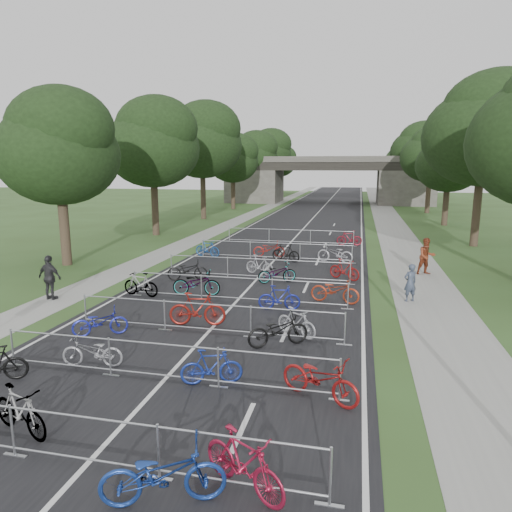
{
  "coord_description": "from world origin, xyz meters",
  "views": [
    {
      "loc": [
        4.87,
        -6.81,
        5.61
      ],
      "look_at": [
        -0.16,
        15.5,
        1.1
      ],
      "focal_mm": 32.0,
      "sensor_mm": 36.0,
      "label": 1
    }
  ],
  "objects_px": {
    "bike_2": "(163,474)",
    "pedestrian_a": "(410,283)",
    "pedestrian_b": "(426,256)",
    "overpass_bridge": "(328,180)",
    "pedestrian_c": "(50,278)",
    "bike_1": "(20,411)"
  },
  "relations": [
    {
      "from": "bike_2",
      "to": "pedestrian_a",
      "type": "height_order",
      "value": "pedestrian_a"
    },
    {
      "from": "bike_1",
      "to": "pedestrian_b",
      "type": "relative_size",
      "value": 0.92
    },
    {
      "from": "overpass_bridge",
      "to": "pedestrian_a",
      "type": "xyz_separation_m",
      "value": [
        7.11,
        -52.3,
        -2.73
      ]
    },
    {
      "from": "bike_2",
      "to": "pedestrian_b",
      "type": "relative_size",
      "value": 1.1
    },
    {
      "from": "pedestrian_a",
      "to": "bike_1",
      "type": "bearing_deg",
      "value": 25.39
    },
    {
      "from": "pedestrian_a",
      "to": "pedestrian_c",
      "type": "xyz_separation_m",
      "value": [
        -14.92,
        -3.1,
        0.16
      ]
    },
    {
      "from": "pedestrian_b",
      "to": "overpass_bridge",
      "type": "bearing_deg",
      "value": 80.97
    },
    {
      "from": "overpass_bridge",
      "to": "pedestrian_b",
      "type": "relative_size",
      "value": 16.07
    },
    {
      "from": "bike_1",
      "to": "pedestrian_c",
      "type": "height_order",
      "value": "pedestrian_c"
    },
    {
      "from": "pedestrian_b",
      "to": "bike_1",
      "type": "bearing_deg",
      "value": -140.09
    },
    {
      "from": "bike_1",
      "to": "bike_2",
      "type": "bearing_deg",
      "value": -88.98
    },
    {
      "from": "pedestrian_b",
      "to": "pedestrian_a",
      "type": "bearing_deg",
      "value": -123.3
    },
    {
      "from": "overpass_bridge",
      "to": "pedestrian_c",
      "type": "distance_m",
      "value": 56.0
    },
    {
      "from": "bike_1",
      "to": "overpass_bridge",
      "type": "bearing_deg",
      "value": 17.29
    },
    {
      "from": "bike_2",
      "to": "pedestrian_c",
      "type": "relative_size",
      "value": 1.11
    },
    {
      "from": "overpass_bridge",
      "to": "pedestrian_c",
      "type": "bearing_deg",
      "value": -98.02
    },
    {
      "from": "bike_1",
      "to": "pedestrian_a",
      "type": "xyz_separation_m",
      "value": [
        9.03,
        12.03,
        0.27
      ]
    },
    {
      "from": "bike_2",
      "to": "pedestrian_b",
      "type": "distance_m",
      "value": 19.71
    },
    {
      "from": "bike_1",
      "to": "pedestrian_c",
      "type": "distance_m",
      "value": 10.7
    },
    {
      "from": "overpass_bridge",
      "to": "bike_2",
      "type": "relative_size",
      "value": 14.59
    },
    {
      "from": "bike_2",
      "to": "pedestrian_a",
      "type": "xyz_separation_m",
      "value": [
        5.24,
        13.26,
        0.25
      ]
    },
    {
      "from": "pedestrian_a",
      "to": "pedestrian_b",
      "type": "relative_size",
      "value": 0.83
    }
  ]
}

